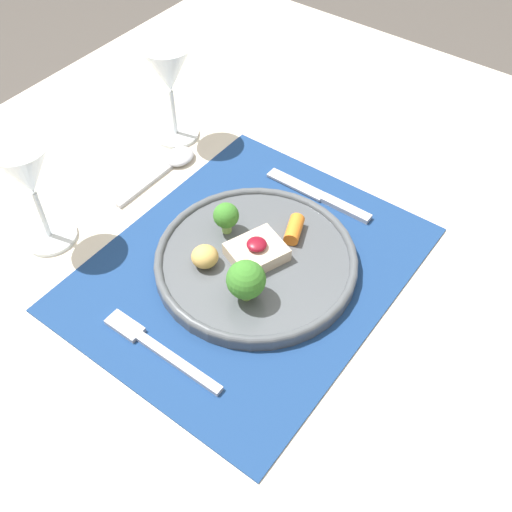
% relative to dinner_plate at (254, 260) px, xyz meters
% --- Properties ---
extents(ground_plane, '(8.00, 8.00, 0.00)m').
position_rel_dinner_plate_xyz_m(ground_plane, '(-0.01, 0.01, -0.74)').
color(ground_plane, '#4C4742').
extents(dining_table, '(1.38, 1.20, 0.72)m').
position_rel_dinner_plate_xyz_m(dining_table, '(-0.01, 0.01, -0.09)').
color(dining_table, beige).
rests_on(dining_table, ground_plane).
extents(placemat, '(0.46, 0.38, 0.00)m').
position_rel_dinner_plate_xyz_m(placemat, '(-0.01, 0.01, -0.02)').
color(placemat, navy).
rests_on(placemat, dining_table).
extents(dinner_plate, '(0.28, 0.28, 0.08)m').
position_rel_dinner_plate_xyz_m(dinner_plate, '(0.00, 0.00, 0.00)').
color(dinner_plate, '#4C5156').
rests_on(dinner_plate, placemat).
extents(fork, '(0.02, 0.18, 0.01)m').
position_rel_dinner_plate_xyz_m(fork, '(-0.18, 0.02, -0.01)').
color(fork, '#B2B2B7').
rests_on(fork, placemat).
extents(knife, '(0.02, 0.18, 0.01)m').
position_rel_dinner_plate_xyz_m(knife, '(0.17, -0.01, -0.01)').
color(knife, '#B2B2B7').
rests_on(knife, placemat).
extents(spoon, '(0.17, 0.04, 0.02)m').
position_rel_dinner_plate_xyz_m(spoon, '(0.10, 0.24, -0.01)').
color(spoon, '#B2B2B7').
rests_on(spoon, dining_table).
extents(wine_glass_near, '(0.08, 0.08, 0.17)m').
position_rel_dinner_plate_xyz_m(wine_glass_near, '(0.16, 0.29, 0.10)').
color(wine_glass_near, white).
rests_on(wine_glass_near, dining_table).
extents(wine_glass_far, '(0.08, 0.08, 0.17)m').
position_rel_dinner_plate_xyz_m(wine_glass_far, '(-0.13, 0.27, 0.10)').
color(wine_glass_far, white).
rests_on(wine_glass_far, dining_table).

